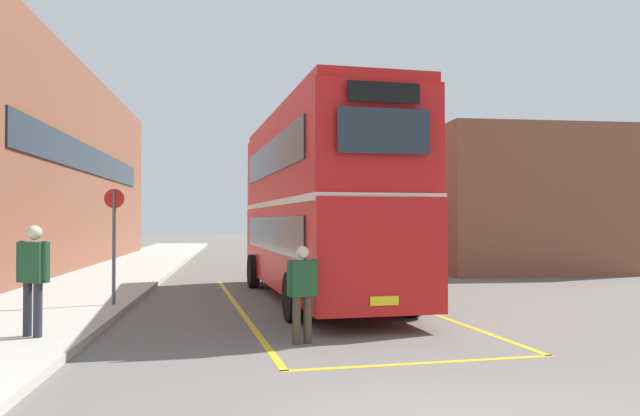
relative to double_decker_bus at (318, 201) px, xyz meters
name	(u,v)px	position (x,y,z in m)	size (l,w,h in m)	color
ground_plane	(302,283)	(0.04, 4.32, -2.51)	(135.60, 135.60, 0.00)	#66605B
sidewalk_left	(110,276)	(-6.46, 6.72, -2.44)	(4.00, 57.60, 0.14)	#B2ADA3
brick_building_left	(18,170)	(-11.02, 11.25, 1.59)	(5.99, 25.97, 8.19)	brown
depot_building_right	(480,204)	(9.13, 11.78, 0.29)	(7.24, 13.61, 5.60)	brown
double_decker_bus	(318,201)	(0.00, 0.00, 0.00)	(3.50, 10.41, 4.75)	black
single_deck_bus	(354,228)	(3.88, 15.41, -0.87)	(3.67, 9.29, 3.02)	black
pedestrian_boarding	(302,288)	(-0.97, -5.48, -1.59)	(0.52, 0.37, 1.61)	#473828
pedestrian_waiting_near	(33,271)	(-5.33, -5.04, -1.31)	(0.55, 0.46, 1.81)	#2D2D38
bus_stop_sign	(114,235)	(-4.79, -1.23, -0.80)	(0.44, 0.08, 2.60)	#4C4C51
bay_marking_yellow	(333,311)	(0.09, -1.90, -2.51)	(5.34, 12.61, 0.01)	gold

